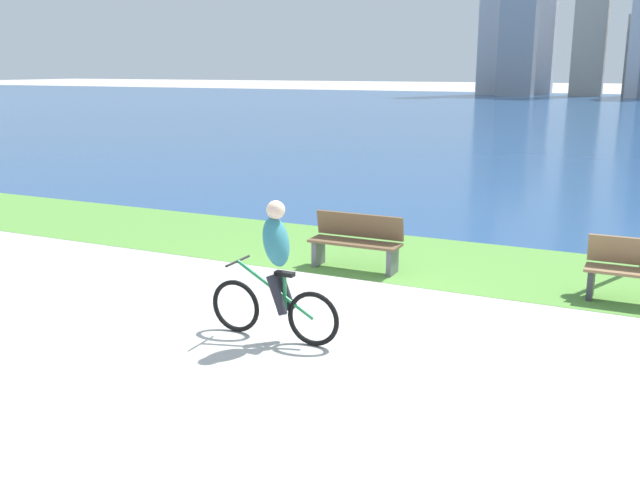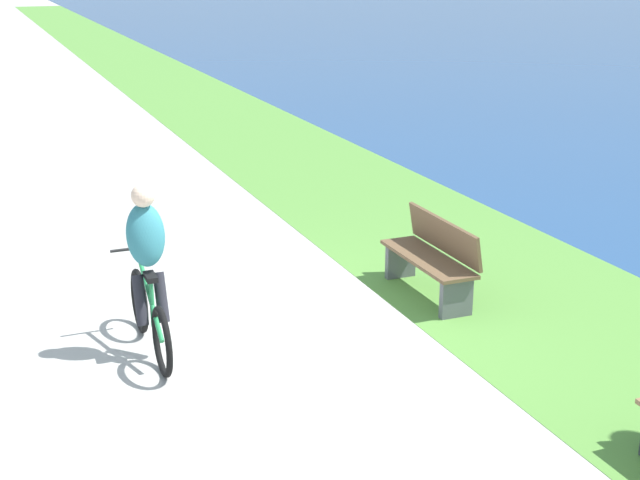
# 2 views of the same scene
# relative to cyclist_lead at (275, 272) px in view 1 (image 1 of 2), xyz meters

# --- Properties ---
(ground_plane) EXTENTS (300.00, 300.00, 0.00)m
(ground_plane) POSITION_rel_cyclist_lead_xyz_m (-0.09, 1.10, -0.84)
(ground_plane) COLOR #B2AFA8
(grass_strip_bayside) EXTENTS (120.00, 3.15, 0.01)m
(grass_strip_bayside) POSITION_rel_cyclist_lead_xyz_m (-0.09, 4.28, -0.84)
(grass_strip_bayside) COLOR #59933D
(grass_strip_bayside) RESTS_ON ground
(bay_water_surface) EXTENTS (300.00, 83.01, 0.00)m
(bay_water_surface) POSITION_rel_cyclist_lead_xyz_m (-0.09, 47.35, -0.84)
(bay_water_surface) COLOR navy
(bay_water_surface) RESTS_ON ground
(cyclist_lead) EXTENTS (1.73, 0.52, 1.71)m
(cyclist_lead) POSITION_rel_cyclist_lead_xyz_m (0.00, 0.00, 0.00)
(cyclist_lead) COLOR black
(cyclist_lead) RESTS_ON ground
(bench_far_along_path) EXTENTS (1.50, 0.47, 0.90)m
(bench_far_along_path) POSITION_rel_cyclist_lead_xyz_m (-0.32, 3.25, -0.39)
(bench_far_along_path) COLOR brown
(bench_far_along_path) RESTS_ON ground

